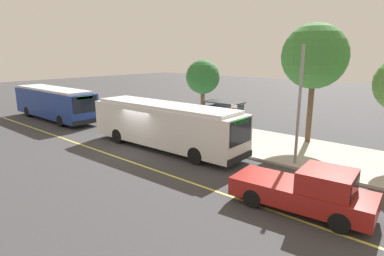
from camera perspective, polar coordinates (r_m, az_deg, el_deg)
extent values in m
plane|color=#38383A|center=(21.58, -9.00, -3.49)|extent=(120.00, 120.00, 0.00)
cube|color=#A8A399|center=(25.66, 1.33, -0.48)|extent=(44.00, 6.40, 0.15)
cube|color=#E0D64C|center=(20.32, -13.77, -4.75)|extent=(36.00, 0.14, 0.01)
cube|color=white|center=(20.93, -4.86, 0.49)|extent=(11.42, 2.92, 2.40)
cube|color=silver|center=(20.69, -4.93, 4.01)|extent=(10.51, 2.64, 0.20)
cube|color=black|center=(17.44, 8.63, -0.72)|extent=(0.11, 2.17, 1.34)
cube|color=black|center=(21.79, -2.51, 1.81)|extent=(9.98, 0.37, 1.06)
cube|color=#197259|center=(22.08, -2.47, -1.42)|extent=(10.77, 0.39, 0.28)
cube|color=#26D83F|center=(17.31, 8.71, 1.16)|extent=(0.08, 1.40, 0.24)
cube|color=black|center=(17.83, 8.51, -5.27)|extent=(0.16, 2.50, 0.36)
cylinder|color=black|center=(19.89, 4.84, -3.31)|extent=(1.01, 0.31, 1.00)
cylinder|color=black|center=(18.12, 0.66, -4.92)|extent=(1.01, 0.31, 1.00)
cylinder|color=black|center=(24.35, -8.67, -0.35)|extent=(1.01, 0.31, 1.00)
cylinder|color=black|center=(22.93, -12.95, -1.38)|extent=(1.01, 0.31, 1.00)
cube|color=navy|center=(32.74, -23.19, 4.06)|extent=(10.92, 2.58, 2.40)
cube|color=silver|center=(32.58, -23.39, 6.32)|extent=(10.05, 2.32, 0.20)
cube|color=black|center=(27.87, -18.36, 3.94)|extent=(0.05, 2.17, 1.34)
cube|color=black|center=(33.26, -21.23, 4.86)|extent=(9.60, 0.07, 1.06)
cube|color=yellow|center=(33.45, -21.05, 2.71)|extent=(10.37, 0.06, 0.28)
cube|color=#26D83F|center=(27.78, -18.44, 5.14)|extent=(0.03, 1.40, 0.24)
cube|color=black|center=(28.11, -18.14, 1.02)|extent=(0.09, 2.50, 0.36)
cylinder|color=black|center=(30.47, -18.29, 1.85)|extent=(1.00, 0.28, 1.00)
cylinder|color=black|center=(29.41, -22.16, 1.15)|extent=(1.00, 0.28, 1.00)
cylinder|color=black|center=(36.31, -23.65, 3.14)|extent=(1.00, 0.28, 1.00)
cylinder|color=black|center=(35.42, -27.02, 2.58)|extent=(1.00, 0.28, 1.00)
cube|color=maroon|center=(13.72, 18.59, -10.96)|extent=(5.56, 2.50, 0.75)
cube|color=maroon|center=(13.22, 22.77, -8.61)|extent=(2.06, 2.07, 0.80)
cube|color=black|center=(13.09, 26.86, -9.48)|extent=(0.18, 1.60, 0.60)
cylinder|color=black|center=(14.33, 26.14, -11.89)|extent=(0.78, 0.31, 0.76)
cylinder|color=black|center=(12.71, 24.63, -14.97)|extent=(0.78, 0.31, 0.76)
cylinder|color=black|center=(15.10, 13.63, -9.58)|extent=(0.78, 0.31, 0.76)
cylinder|color=black|center=(13.58, 10.65, -12.09)|extent=(0.78, 0.31, 0.76)
cylinder|color=#333338|center=(23.96, 8.96, 1.51)|extent=(0.10, 0.10, 2.40)
cylinder|color=#333338|center=(22.89, 7.21, 1.02)|extent=(0.10, 0.10, 2.40)
cylinder|color=#333338|center=(25.42, 4.02, 2.30)|extent=(0.10, 0.10, 2.40)
cylinder|color=#333338|center=(24.41, 2.16, 1.87)|extent=(0.10, 0.10, 2.40)
cube|color=#333338|center=(23.93, 5.60, 4.60)|extent=(2.90, 1.60, 0.08)
cube|color=#4C606B|center=(24.67, 6.42, 1.92)|extent=(2.47, 0.04, 2.16)
cube|color=navy|center=(24.92, 3.11, 1.98)|extent=(0.06, 1.11, 1.82)
cube|color=brown|center=(24.29, 5.17, -0.04)|extent=(1.60, 0.44, 0.06)
cube|color=brown|center=(24.42, 5.51, 0.70)|extent=(1.60, 0.05, 0.44)
cube|color=#333338|center=(24.76, 3.81, -0.30)|extent=(0.08, 0.40, 0.45)
cube|color=#333338|center=(23.94, 6.54, -0.82)|extent=(0.08, 0.40, 0.45)
cylinder|color=#333338|center=(20.81, 7.38, 0.36)|extent=(0.07, 0.07, 2.80)
cube|color=white|center=(20.58, 7.43, 3.34)|extent=(0.44, 0.03, 0.56)
cube|color=red|center=(20.57, 7.41, 3.33)|extent=(0.40, 0.01, 0.16)
cylinder|color=#282D47|center=(22.10, 7.02, -1.48)|extent=(0.14, 0.14, 0.85)
cylinder|color=#282D47|center=(21.96, 6.75, -1.57)|extent=(0.14, 0.14, 0.85)
cube|color=#265999|center=(21.86, 6.94, 0.34)|extent=(0.24, 0.40, 0.62)
sphere|color=tan|center=(21.77, 6.97, 1.42)|extent=(0.22, 0.22, 0.22)
cylinder|color=brown|center=(23.25, 20.09, 2.72)|extent=(0.36, 0.36, 4.17)
sphere|color=#387A33|center=(22.93, 20.82, 11.79)|extent=(4.24, 4.24, 4.24)
cylinder|color=brown|center=(28.36, 1.89, 3.93)|extent=(0.36, 0.36, 2.86)
sphere|color=#28662D|center=(28.07, 1.93, 9.00)|extent=(2.91, 2.91, 2.91)
cylinder|color=gray|center=(18.18, 18.40, 3.72)|extent=(0.16, 0.16, 6.40)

